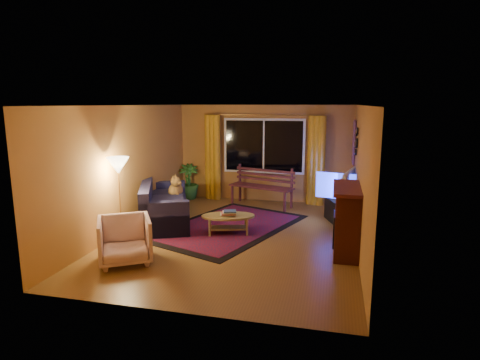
% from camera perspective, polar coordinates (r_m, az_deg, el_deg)
% --- Properties ---
extents(floor, '(4.50, 6.00, 0.02)m').
position_cam_1_polar(floor, '(7.89, -0.51, -7.99)').
color(floor, brown).
rests_on(floor, ground).
extents(ceiling, '(4.50, 6.00, 0.02)m').
position_cam_1_polar(ceiling, '(7.46, -0.54, 10.65)').
color(ceiling, white).
rests_on(ceiling, ground).
extents(wall_back, '(4.50, 0.02, 2.50)m').
position_cam_1_polar(wall_back, '(10.49, 3.43, 3.79)').
color(wall_back, '#B37A38').
rests_on(wall_back, ground).
extents(wall_left, '(0.02, 6.00, 2.50)m').
position_cam_1_polar(wall_left, '(8.40, -15.67, 1.64)').
color(wall_left, '#B37A38').
rests_on(wall_left, ground).
extents(wall_right, '(0.02, 6.00, 2.50)m').
position_cam_1_polar(wall_right, '(7.37, 16.79, 0.34)').
color(wall_right, '#B37A38').
rests_on(wall_right, ground).
extents(window, '(2.00, 0.02, 1.30)m').
position_cam_1_polar(window, '(10.40, 3.38, 4.84)').
color(window, black).
rests_on(window, wall_back).
extents(curtain_rod, '(3.20, 0.03, 0.03)m').
position_cam_1_polar(curtain_rod, '(10.31, 3.39, 9.24)').
color(curtain_rod, '#BF8C3F').
rests_on(curtain_rod, wall_back).
extents(curtain_left, '(0.36, 0.36, 2.24)m').
position_cam_1_polar(curtain_left, '(10.70, -3.85, 3.21)').
color(curtain_left, orange).
rests_on(curtain_left, ground).
extents(curtain_right, '(0.36, 0.36, 2.24)m').
position_cam_1_polar(curtain_right, '(10.23, 10.77, 2.70)').
color(curtain_right, orange).
rests_on(curtain_right, ground).
extents(bench, '(1.71, 0.96, 0.49)m').
position_cam_1_polar(bench, '(10.04, 3.02, -2.35)').
color(bench, '#471A21').
rests_on(bench, ground).
extents(potted_plant, '(0.70, 0.70, 0.94)m').
position_cam_1_polar(potted_plant, '(10.86, -7.34, -0.21)').
color(potted_plant, '#235B1E').
rests_on(potted_plant, ground).
extents(sofa, '(1.75, 2.40, 0.89)m').
position_cam_1_polar(sofa, '(8.74, -10.65, -3.18)').
color(sofa, '#1C1B39').
rests_on(sofa, ground).
extents(dog, '(0.33, 0.46, 0.50)m').
position_cam_1_polar(dog, '(9.11, -9.15, -0.98)').
color(dog, olive).
rests_on(dog, sofa).
extents(armchair, '(1.08, 1.06, 0.83)m').
position_cam_1_polar(armchair, '(6.75, -16.08, -7.91)').
color(armchair, beige).
rests_on(armchair, ground).
extents(floor_lamp, '(0.27, 0.27, 1.59)m').
position_cam_1_polar(floor_lamp, '(7.67, -16.70, -2.72)').
color(floor_lamp, '#BF8C3F').
rests_on(floor_lamp, ground).
extents(rug, '(3.18, 3.89, 0.02)m').
position_cam_1_polar(rug, '(8.42, -1.80, -6.61)').
color(rug, maroon).
rests_on(rug, ground).
extents(coffee_table, '(1.30, 1.30, 0.38)m').
position_cam_1_polar(coffee_table, '(7.95, -1.70, -6.33)').
color(coffee_table, '#9A8D4B').
rests_on(coffee_table, ground).
extents(tv_console, '(0.76, 1.22, 0.48)m').
position_cam_1_polar(tv_console, '(8.80, 14.29, -4.61)').
color(tv_console, black).
rests_on(tv_console, ground).
extents(television, '(0.41, 1.20, 0.69)m').
position_cam_1_polar(television, '(8.67, 14.47, -0.87)').
color(television, black).
rests_on(television, tv_console).
extents(fireplace, '(0.40, 1.20, 1.10)m').
position_cam_1_polar(fireplace, '(7.13, 14.97, -5.70)').
color(fireplace, maroon).
rests_on(fireplace, ground).
extents(mirror_cluster, '(0.06, 0.60, 0.56)m').
position_cam_1_polar(mirror_cluster, '(8.59, 16.18, 5.50)').
color(mirror_cluster, black).
rests_on(mirror_cluster, wall_right).
extents(painting, '(0.04, 0.76, 0.96)m').
position_cam_1_polar(painting, '(9.74, 15.89, 5.22)').
color(painting, '#DA572B').
rests_on(painting, wall_right).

